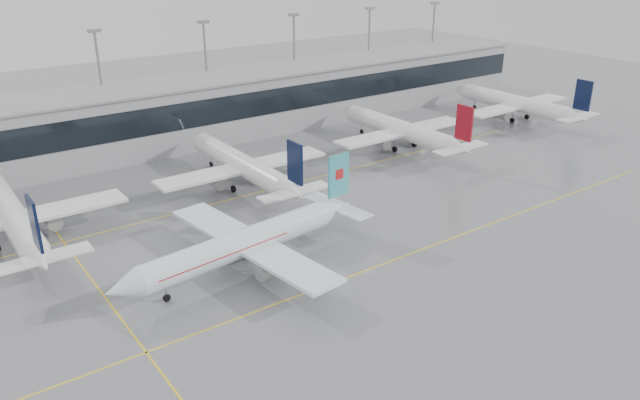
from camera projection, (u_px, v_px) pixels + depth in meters
ground at (376, 267)px, 78.30m from camera, size 320.00×320.00×0.00m
taxi_line_main at (376, 267)px, 78.30m from camera, size 120.00×0.25×0.01m
taxi_line_north at (255, 193)px, 100.74m from camera, size 120.00×0.25×0.01m
taxi_line_cross at (99, 289)px, 73.41m from camera, size 0.25×60.00×0.01m
terminal at (172, 115)px, 122.34m from camera, size 180.00×15.00×12.00m
terminal_glass at (187, 116)px, 116.11m from camera, size 180.00×0.20×5.00m
terminal_roof at (169, 83)px, 119.92m from camera, size 182.00×16.00×0.40m
light_masts at (156, 72)px, 123.96m from camera, size 156.40×1.00×22.60m
air_canada_jet at (249, 242)px, 76.73m from camera, size 36.53×29.38×11.46m
parked_jet_b at (13, 217)px, 83.26m from camera, size 29.64×36.96×11.72m
parked_jet_c at (243, 165)px, 102.06m from camera, size 29.64×36.96×11.72m
parked_jet_d at (401, 130)px, 120.85m from camera, size 29.64×36.96×11.72m
parked_jet_e at (517, 104)px, 139.65m from camera, size 29.64×36.96×11.72m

